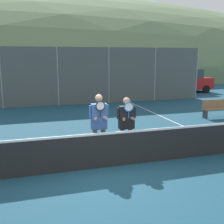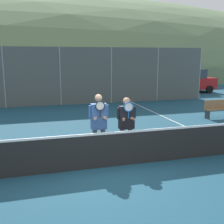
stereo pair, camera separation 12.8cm
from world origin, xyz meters
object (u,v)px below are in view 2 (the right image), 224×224
(car_left_of_center, at_px, (62,85))
(car_center, at_px, (130,83))
(player_center_left, at_px, (126,122))
(bench_courtside, at_px, (219,108))
(player_leftmost, at_px, (99,122))
(car_right_of_center, at_px, (188,81))

(car_left_of_center, distance_m, car_center, 5.08)
(player_center_left, relative_size, bench_courtside, 1.21)
(car_center, bearing_deg, bench_courtside, -80.99)
(player_leftmost, xyz_separation_m, bench_courtside, (6.71, 3.79, -0.64))
(player_center_left, bearing_deg, car_left_of_center, 92.65)
(bench_courtside, bearing_deg, player_leftmost, -150.53)
(car_left_of_center, xyz_separation_m, car_center, (5.06, 0.42, -0.00))
(player_leftmost, distance_m, car_left_of_center, 12.07)
(player_leftmost, distance_m, car_right_of_center, 16.26)
(car_right_of_center, bearing_deg, player_leftmost, -129.34)
(player_center_left, relative_size, car_left_of_center, 0.40)
(player_leftmost, height_order, car_left_of_center, player_leftmost)
(car_left_of_center, xyz_separation_m, bench_courtside, (6.44, -8.28, -0.48))
(car_right_of_center, bearing_deg, player_center_left, -127.12)
(car_center, distance_m, bench_courtside, 8.82)
(car_left_of_center, bearing_deg, bench_courtside, -52.13)
(player_leftmost, bearing_deg, bench_courtside, 29.47)
(player_center_left, xyz_separation_m, car_right_of_center, (9.48, 12.53, -0.08))
(car_center, xyz_separation_m, bench_courtside, (1.38, -8.70, -0.47))
(player_leftmost, xyz_separation_m, car_left_of_center, (0.27, 12.07, -0.16))
(player_center_left, bearing_deg, car_center, 70.11)
(player_leftmost, relative_size, car_left_of_center, 0.43)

